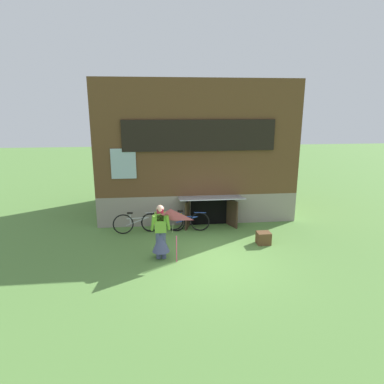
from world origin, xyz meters
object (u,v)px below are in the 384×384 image
object	(u,v)px
kite	(171,222)
bicycle_blue	(187,221)
wooden_crate	(263,238)
bicycle_yellow	(163,222)
bicycle_silver	(137,223)
person	(161,236)

from	to	relation	value
kite	bicycle_blue	xyz separation A→B (m)	(0.70, 2.78, -0.96)
kite	wooden_crate	size ratio (longest dim) A/B	3.64
bicycle_yellow	bicycle_silver	size ratio (longest dim) A/B	0.93
wooden_crate	bicycle_yellow	bearing A→B (deg)	155.43
wooden_crate	bicycle_silver	bearing A→B (deg)	161.06
kite	bicycle_blue	bearing A→B (deg)	75.94
wooden_crate	kite	bearing A→B (deg)	-158.02
bicycle_blue	wooden_crate	bearing A→B (deg)	-21.50
kite	bicycle_silver	xyz separation A→B (m)	(-1.10, 2.72, -0.94)
person	bicycle_yellow	bearing A→B (deg)	108.60
person	kite	distance (m)	0.85
bicycle_yellow	bicycle_silver	distance (m)	0.92
person	bicycle_blue	bearing A→B (deg)	87.77
kite	bicycle_yellow	distance (m)	2.95
bicycle_silver	wooden_crate	distance (m)	4.48
person	kite	xyz separation A→B (m)	(0.28, -0.52, 0.62)
person	wooden_crate	size ratio (longest dim) A/B	3.77
bicycle_silver	wooden_crate	bearing A→B (deg)	-24.91
person	bicycle_yellow	xyz separation A→B (m)	(0.10, 2.26, -0.35)
bicycle_blue	wooden_crate	xyz separation A→B (m)	(2.44, -1.52, -0.17)
bicycle_blue	bicycle_yellow	xyz separation A→B (m)	(-0.88, -0.00, -0.01)
bicycle_yellow	kite	bearing A→B (deg)	-80.34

